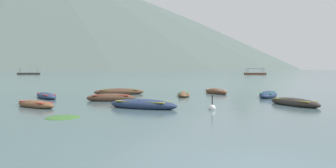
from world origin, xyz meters
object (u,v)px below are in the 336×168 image
rowboat_1 (143,105)px  rowboat_8 (119,92)px  rowboat_3 (294,103)px  rowboat_7 (111,98)px  ferry_1 (255,74)px  mooring_buoy (212,108)px  rowboat_6 (36,104)px  rowboat_0 (46,96)px  rowboat_2 (268,95)px  rowboat_4 (184,94)px  ferry_0 (29,73)px  rowboat_5 (216,92)px

rowboat_1 → rowboat_8: bearing=99.6°
rowboat_3 → rowboat_7: bearing=159.8°
ferry_1 → mooring_buoy: 128.24m
rowboat_6 → rowboat_0: bearing=98.9°
rowboat_0 → rowboat_2: size_ratio=1.11×
rowboat_8 → mooring_buoy: bearing=-65.8°
rowboat_1 → rowboat_2: (10.05, 7.86, -0.01)m
rowboat_8 → ferry_1: 117.97m
rowboat_3 → rowboat_6: 15.66m
rowboat_4 → rowboat_1: bearing=-109.9°
rowboat_2 → rowboat_6: size_ratio=1.28×
rowboat_8 → mooring_buoy: size_ratio=4.81×
rowboat_4 → ferry_0: (-46.74, 119.16, 0.30)m
rowboat_5 → ferry_0: ferry_0 is taller
rowboat_4 → rowboat_8: rowboat_8 is taller
rowboat_6 → rowboat_7: (4.10, 4.11, 0.04)m
rowboat_8 → rowboat_2: bearing=-19.3°
rowboat_8 → ferry_0: bearing=109.5°
mooring_buoy → rowboat_0: bearing=140.5°
rowboat_1 → rowboat_5: (6.75, 12.59, -0.02)m
rowboat_1 → rowboat_4: (3.42, 9.47, -0.06)m
rowboat_4 → rowboat_5: size_ratio=1.01×
mooring_buoy → rowboat_4: bearing=92.2°
rowboat_2 → rowboat_3: bearing=-95.9°
rowboat_2 → rowboat_6: (-16.38, -6.77, -0.03)m
ferry_1 → mooring_buoy: bearing=-108.0°
rowboat_0 → ferry_1: size_ratio=0.58×
rowboat_5 → rowboat_8: bearing=-176.8°
mooring_buoy → rowboat_1: bearing=165.0°
rowboat_5 → ferry_1: 114.39m
rowboat_3 → rowboat_6: bearing=179.5°
rowboat_6 → mooring_buoy: 10.38m
ferry_0 → ferry_1: size_ratio=1.12×
rowboat_3 → rowboat_8: size_ratio=1.00×
rowboat_2 → rowboat_5: rowboat_2 is taller
rowboat_7 → ferry_0: (-41.09, 123.43, 0.24)m
rowboat_1 → rowboat_4: size_ratio=1.18×
rowboat_0 → rowboat_3: bearing=-23.6°
rowboat_4 → ferry_1: ferry_1 is taller
rowboat_2 → rowboat_8: rowboat_8 is taller
rowboat_1 → ferry_0: bearing=108.6°
rowboat_1 → ferry_0: (-43.31, 128.64, 0.24)m
rowboat_0 → rowboat_7: bearing=-30.5°
rowboat_8 → ferry_1: ferry_1 is taller
rowboat_3 → ferry_1: 124.75m
rowboat_2 → ferry_1: (33.37, 113.09, 0.25)m
ferry_1 → rowboat_2: bearing=-106.4°
rowboat_6 → rowboat_7: size_ratio=0.94×
rowboat_1 → mooring_buoy: mooring_buoy is taller
rowboat_3 → mooring_buoy: 5.84m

